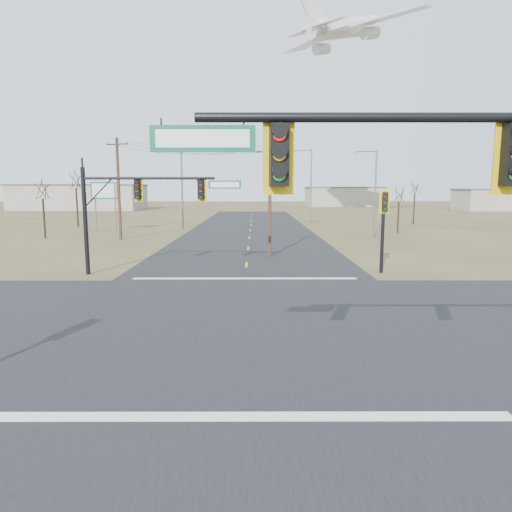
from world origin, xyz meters
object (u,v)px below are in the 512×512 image
at_px(highway_sign, 105,197).
at_px(streetlight_c, 184,176).
at_px(utility_pole_near, 270,198).
at_px(streetlight_b, 309,181).
at_px(mast_arm_far, 144,197).
at_px(utility_pole_far, 119,187).
at_px(pedestal_signal_ne, 384,213).
at_px(bare_tree_c, 399,194).
at_px(streetlight_a, 373,189).
at_px(bare_tree_d, 415,187).
at_px(bare_tree_b, 76,179).
at_px(bare_tree_a, 42,189).

height_order(highway_sign, streetlight_c, streetlight_c).
xyz_separation_m(highway_sign, streetlight_c, (8.00, 4.91, 2.35)).
xyz_separation_m(utility_pole_near, streetlight_c, (-9.61, 23.59, 2.12)).
xyz_separation_m(highway_sign, streetlight_b, (24.34, 14.90, 1.87)).
relative_size(mast_arm_far, utility_pole_near, 1.11).
bearing_deg(utility_pole_far, utility_pole_near, -38.85).
distance_m(pedestal_signal_ne, utility_pole_far, 26.68).
xyz_separation_m(streetlight_b, bare_tree_c, (7.80, -16.17, -1.61)).
height_order(streetlight_a, bare_tree_c, streetlight_a).
relative_size(utility_pole_near, bare_tree_d, 1.28).
bearing_deg(highway_sign, bare_tree_d, -2.65).
distance_m(utility_pole_far, streetlight_b, 30.45).
distance_m(mast_arm_far, streetlight_a, 26.30).
relative_size(mast_arm_far, bare_tree_d, 1.43).
height_order(streetlight_c, bare_tree_b, streetlight_c).
relative_size(bare_tree_c, bare_tree_d, 0.87).
relative_size(mast_arm_far, streetlight_c, 0.79).
relative_size(utility_pole_near, bare_tree_c, 1.48).
relative_size(bare_tree_b, bare_tree_d, 1.21).
bearing_deg(bare_tree_a, bare_tree_d, 22.39).
distance_m(bare_tree_c, bare_tree_d, 13.59).
height_order(utility_pole_far, bare_tree_c, utility_pole_far).
bearing_deg(mast_arm_far, bare_tree_a, 147.97).
distance_m(mast_arm_far, bare_tree_b, 36.64).
relative_size(pedestal_signal_ne, utility_pole_near, 0.60).
bearing_deg(streetlight_a, streetlight_b, 117.56).
height_order(utility_pole_far, bare_tree_d, utility_pole_far).
bearing_deg(utility_pole_near, bare_tree_d, 55.36).
bearing_deg(bare_tree_a, pedestal_signal_ne, -33.92).
distance_m(utility_pole_near, bare_tree_d, 36.01).
relative_size(streetlight_b, bare_tree_a, 1.71).
height_order(utility_pole_near, streetlight_b, streetlight_b).
xyz_separation_m(streetlight_a, bare_tree_a, (-32.09, -0.44, -0.02)).
height_order(mast_arm_far, bare_tree_d, bare_tree_d).
distance_m(streetlight_b, bare_tree_b, 31.27).
relative_size(streetlight_c, bare_tree_d, 1.82).
xyz_separation_m(bare_tree_c, bare_tree_d, (5.93, 12.21, 0.77)).
bearing_deg(streetlight_a, pedestal_signal_ne, -85.40).
height_order(utility_pole_near, streetlight_c, streetlight_c).
relative_size(mast_arm_far, highway_sign, 1.60).
xyz_separation_m(highway_sign, bare_tree_d, (38.08, 10.95, 1.03)).
distance_m(bare_tree_a, bare_tree_c, 36.47).
xyz_separation_m(pedestal_signal_ne, bare_tree_d, (14.23, 36.01, 1.53)).
height_order(highway_sign, bare_tree_c, highway_sign).
xyz_separation_m(mast_arm_far, streetlight_c, (-2.42, 30.26, 1.96)).
relative_size(streetlight_a, streetlight_b, 0.83).
bearing_deg(streetlight_a, utility_pole_far, -158.97).
relative_size(mast_arm_far, utility_pole_far, 0.93).
bearing_deg(bare_tree_b, bare_tree_a, -81.50).
height_order(streetlight_c, bare_tree_a, streetlight_c).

